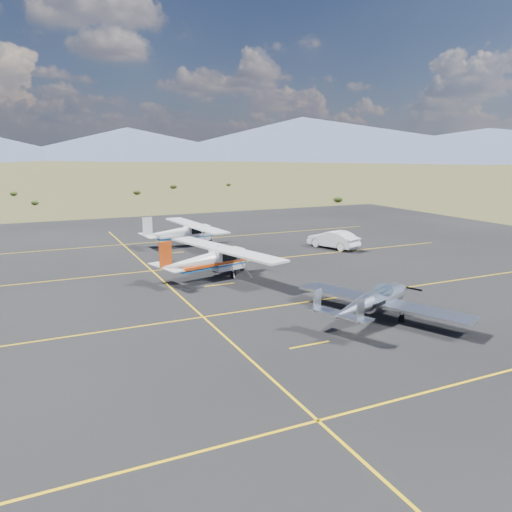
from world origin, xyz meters
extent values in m
plane|color=#383D1C|center=(0.00, 0.00, 0.00)|extent=(1600.00, 1600.00, 0.00)
cube|color=black|center=(0.00, 7.00, 0.00)|extent=(72.00, 72.00, 0.02)
cube|color=silver|center=(2.31, -1.69, 0.78)|extent=(5.00, 9.24, 0.13)
ellipsoid|color=#99BFD8|center=(2.31, -1.69, 1.28)|extent=(1.96, 1.56, 0.85)
cube|color=silver|center=(-1.25, -3.17, 1.07)|extent=(1.88, 3.17, 0.06)
cube|color=silver|center=(-0.95, -4.29, 1.54)|extent=(0.55, 0.28, 1.04)
cube|color=silver|center=(-1.83, -2.17, 1.54)|extent=(0.55, 0.28, 1.04)
cylinder|color=black|center=(3.85, -1.05, 0.19)|extent=(0.36, 0.22, 0.35)
cylinder|color=black|center=(2.60, -2.92, 0.22)|extent=(0.43, 0.27, 0.42)
cylinder|color=black|center=(1.64, -0.61, 0.22)|extent=(0.43, 0.27, 0.42)
cube|color=silver|center=(-1.53, 9.87, 1.07)|extent=(2.46, 1.71, 1.37)
cube|color=silver|center=(-1.73, 9.82, 1.78)|extent=(4.46, 11.16, 0.14)
cube|color=black|center=(-1.53, 9.87, 1.36)|extent=(1.88, 1.59, 0.56)
cube|color=#C24010|center=(-2.80, 9.52, 0.97)|extent=(5.20, 2.48, 0.18)
cube|color=#C24010|center=(-6.12, 8.61, 2.04)|extent=(0.85, 0.30, 1.62)
cube|color=silver|center=(-6.12, 8.61, 1.23)|extent=(1.59, 3.33, 0.06)
cylinder|color=black|center=(-0.26, 10.22, 0.19)|extent=(0.38, 0.19, 0.36)
cylinder|color=black|center=(-1.55, 8.77, 0.23)|extent=(0.46, 0.24, 0.45)
cylinder|color=black|center=(-2.11, 10.82, 0.23)|extent=(0.46, 0.24, 0.45)
cube|color=white|center=(0.20, 21.52, 1.04)|extent=(2.26, 1.34, 1.32)
cube|color=white|center=(0.01, 21.50, 1.73)|extent=(2.59, 10.88, 0.14)
cube|color=black|center=(0.20, 21.52, 1.31)|extent=(1.68, 1.32, 0.54)
cube|color=white|center=(-1.06, 21.39, 0.94)|extent=(4.99, 1.63, 0.18)
cube|color=white|center=(-4.38, 21.05, 1.97)|extent=(0.84, 0.15, 1.57)
cube|color=white|center=(-4.38, 21.05, 1.19)|extent=(1.05, 3.19, 0.06)
cylinder|color=black|center=(1.47, 21.64, 0.19)|extent=(0.36, 0.13, 0.35)
cylinder|color=black|center=(0.01, 20.46, 0.23)|extent=(0.44, 0.17, 0.43)
cylinder|color=black|center=(-0.19, 22.51, 0.23)|extent=(0.44, 0.17, 0.43)
imported|color=white|center=(10.26, 14.62, 0.78)|extent=(3.02, 4.95, 1.54)
camera|label=1|loc=(-13.79, -21.10, 8.35)|focal=35.00mm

